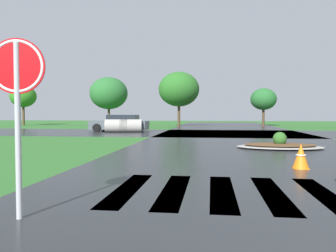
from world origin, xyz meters
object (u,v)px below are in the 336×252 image
object	(u,v)px
drainage_pipe_stack	(123,126)
traffic_cone	(301,157)
stop_sign	(17,85)
car_white_sedan	(120,123)
median_island	(280,145)

from	to	relation	value
drainage_pipe_stack	traffic_cone	size ratio (longest dim) A/B	4.37
stop_sign	drainage_pipe_stack	bearing A→B (deg)	90.52
car_white_sedan	traffic_cone	world-z (taller)	car_white_sedan
drainage_pipe_stack	traffic_cone	xyz separation A→B (m)	(9.00, -15.58, -0.17)
car_white_sedan	traffic_cone	bearing A→B (deg)	119.69
car_white_sedan	median_island	bearing A→B (deg)	131.03
traffic_cone	drainage_pipe_stack	bearing A→B (deg)	120.00
traffic_cone	car_white_sedan	bearing A→B (deg)	119.79
traffic_cone	stop_sign	bearing A→B (deg)	-135.79
median_island	drainage_pipe_stack	xyz separation A→B (m)	(-9.49, 10.38, 0.37)
stop_sign	median_island	distance (m)	11.55
stop_sign	car_white_sedan	distance (m)	22.08
stop_sign	traffic_cone	xyz separation A→B (m)	(4.97, 4.84, -1.52)
median_island	traffic_cone	bearing A→B (deg)	-95.40
stop_sign	drainage_pipe_stack	distance (m)	20.85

